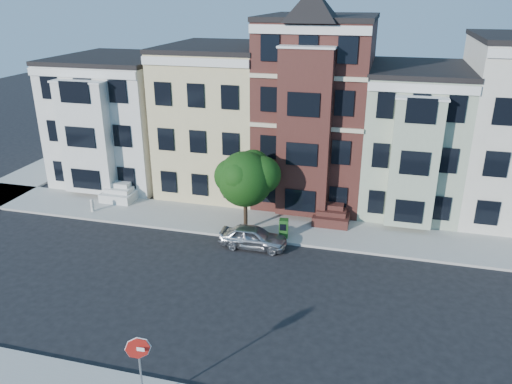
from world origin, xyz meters
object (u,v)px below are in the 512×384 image
(fire_hydrant, at_px, (92,206))
(newspaper_box, at_px, (284,228))
(parked_car, at_px, (253,237))
(stop_sign, at_px, (140,367))
(street_tree, at_px, (245,183))

(fire_hydrant, bearing_deg, newspaper_box, -2.03)
(newspaper_box, bearing_deg, parked_car, -142.58)
(stop_sign, bearing_deg, parked_car, 83.97)
(parked_car, bearing_deg, stop_sign, 177.07)
(street_tree, xyz_separation_m, parked_car, (0.99, -1.91, -2.52))
(newspaper_box, relative_size, stop_sign, 0.36)
(street_tree, bearing_deg, parked_car, -62.68)
(parked_car, xyz_separation_m, stop_sign, (-0.61, -12.45, 1.10))
(parked_car, relative_size, newspaper_box, 3.35)
(parked_car, height_order, fire_hydrant, parked_car)
(street_tree, height_order, fire_hydrant, street_tree)
(newspaper_box, bearing_deg, stop_sign, -105.04)
(fire_hydrant, distance_m, stop_sign, 18.04)
(fire_hydrant, relative_size, stop_sign, 0.21)
(street_tree, xyz_separation_m, stop_sign, (0.38, -14.36, -1.42))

